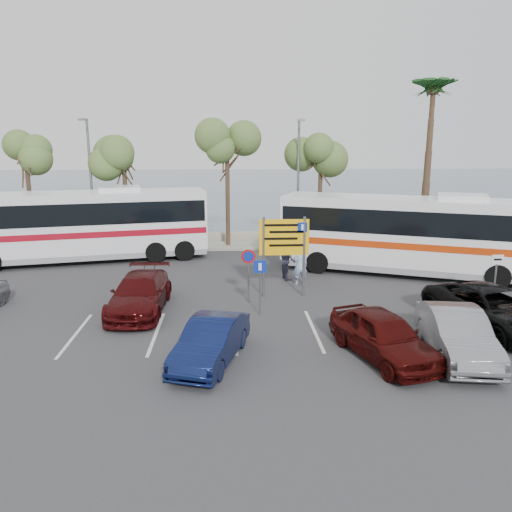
{
  "coord_description": "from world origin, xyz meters",
  "views": [
    {
      "loc": [
        -1.35,
        -18.22,
        6.84
      ],
      "look_at": [
        -0.24,
        3.0,
        1.92
      ],
      "focal_mm": 35.0,
      "sensor_mm": 36.0,
      "label": 1
    }
  ],
  "objects_px": {
    "car_red": "(383,335)",
    "car_silver_b": "(457,334)",
    "coach_bus_left": "(85,227)",
    "car_blue": "(211,341)",
    "pedestrian_near": "(300,265)",
    "direction_sign": "(284,243)",
    "car_maroon": "(140,293)",
    "street_lamp_left": "(90,178)",
    "coach_bus_right": "(416,238)",
    "street_lamp_right": "(298,177)",
    "pedestrian_far": "(287,260)",
    "suv_black": "(493,309)"
  },
  "relations": [
    {
      "from": "car_silver_b",
      "to": "pedestrian_far",
      "type": "height_order",
      "value": "pedestrian_far"
    },
    {
      "from": "car_silver_b",
      "to": "car_red",
      "type": "bearing_deg",
      "value": -172.16
    },
    {
      "from": "car_red",
      "to": "suv_black",
      "type": "height_order",
      "value": "suv_black"
    },
    {
      "from": "direction_sign",
      "to": "suv_black",
      "type": "relative_size",
      "value": 0.64
    },
    {
      "from": "coach_bus_left",
      "to": "car_blue",
      "type": "distance_m",
      "value": 16.03
    },
    {
      "from": "coach_bus_left",
      "to": "car_maroon",
      "type": "bearing_deg",
      "value": -62.81
    },
    {
      "from": "car_maroon",
      "to": "direction_sign",
      "type": "bearing_deg",
      "value": 16.97
    },
    {
      "from": "street_lamp_right",
      "to": "pedestrian_near",
      "type": "relative_size",
      "value": 4.05
    },
    {
      "from": "car_red",
      "to": "car_silver_b",
      "type": "height_order",
      "value": "car_silver_b"
    },
    {
      "from": "car_red",
      "to": "direction_sign",
      "type": "bearing_deg",
      "value": 92.81
    },
    {
      "from": "direction_sign",
      "to": "coach_bus_right",
      "type": "height_order",
      "value": "coach_bus_right"
    },
    {
      "from": "car_maroon",
      "to": "street_lamp_right",
      "type": "bearing_deg",
      "value": 57.48
    },
    {
      "from": "pedestrian_far",
      "to": "car_silver_b",
      "type": "bearing_deg",
      "value": -166.36
    },
    {
      "from": "coach_bus_left",
      "to": "pedestrian_near",
      "type": "relative_size",
      "value": 7.1
    },
    {
      "from": "car_maroon",
      "to": "suv_black",
      "type": "bearing_deg",
      "value": -10.14
    },
    {
      "from": "car_blue",
      "to": "car_maroon",
      "type": "bearing_deg",
      "value": 138.38
    },
    {
      "from": "street_lamp_left",
      "to": "car_red",
      "type": "distance_m",
      "value": 22.06
    },
    {
      "from": "street_lamp_right",
      "to": "suv_black",
      "type": "xyz_separation_m",
      "value": [
        5.3,
        -14.75,
        -3.81
      ]
    },
    {
      "from": "coach_bus_left",
      "to": "car_red",
      "type": "height_order",
      "value": "coach_bus_left"
    },
    {
      "from": "direction_sign",
      "to": "car_blue",
      "type": "bearing_deg",
      "value": -114.16
    },
    {
      "from": "coach_bus_right",
      "to": "car_maroon",
      "type": "bearing_deg",
      "value": -159.33
    },
    {
      "from": "street_lamp_right",
      "to": "car_maroon",
      "type": "xyz_separation_m",
      "value": [
        -8.08,
        -12.02,
        -3.85
      ]
    },
    {
      "from": "coach_bus_left",
      "to": "pedestrian_near",
      "type": "xyz_separation_m",
      "value": [
        11.7,
        -5.5,
        -1.0
      ]
    },
    {
      "from": "car_red",
      "to": "pedestrian_far",
      "type": "distance_m",
      "value": 9.83
    },
    {
      "from": "pedestrian_near",
      "to": "pedestrian_far",
      "type": "bearing_deg",
      "value": -73.66
    },
    {
      "from": "car_blue",
      "to": "pedestrian_far",
      "type": "xyz_separation_m",
      "value": [
        3.51,
        9.62,
        0.28
      ]
    },
    {
      "from": "car_blue",
      "to": "coach_bus_left",
      "type": "bearing_deg",
      "value": 135.56
    },
    {
      "from": "street_lamp_left",
      "to": "car_blue",
      "type": "height_order",
      "value": "street_lamp_left"
    },
    {
      "from": "direction_sign",
      "to": "pedestrian_near",
      "type": "bearing_deg",
      "value": 61.08
    },
    {
      "from": "direction_sign",
      "to": "coach_bus_right",
      "type": "xyz_separation_m",
      "value": [
        7.17,
        3.3,
        -0.45
      ]
    },
    {
      "from": "coach_bus_left",
      "to": "car_blue",
      "type": "bearing_deg",
      "value": -61.18
    },
    {
      "from": "coach_bus_right",
      "to": "car_red",
      "type": "distance_m",
      "value": 11.1
    },
    {
      "from": "street_lamp_left",
      "to": "coach_bus_left",
      "type": "xyz_separation_m",
      "value": [
        0.3,
        -3.02,
        -2.61
      ]
    },
    {
      "from": "street_lamp_left",
      "to": "coach_bus_left",
      "type": "bearing_deg",
      "value": -84.39
    },
    {
      "from": "car_maroon",
      "to": "car_red",
      "type": "distance_m",
      "value": 9.93
    },
    {
      "from": "suv_black",
      "to": "pedestrian_far",
      "type": "xyz_separation_m",
      "value": [
        -6.79,
        7.35,
        0.18
      ]
    },
    {
      "from": "direction_sign",
      "to": "car_maroon",
      "type": "bearing_deg",
      "value": -164.41
    },
    {
      "from": "coach_bus_left",
      "to": "car_blue",
      "type": "height_order",
      "value": "coach_bus_left"
    },
    {
      "from": "car_maroon",
      "to": "pedestrian_near",
      "type": "relative_size",
      "value": 2.62
    },
    {
      "from": "street_lamp_left",
      "to": "coach_bus_right",
      "type": "distance_m",
      "value": 19.66
    },
    {
      "from": "suv_black",
      "to": "street_lamp_right",
      "type": "bearing_deg",
      "value": 95.44
    },
    {
      "from": "street_lamp_left",
      "to": "car_silver_b",
      "type": "xyz_separation_m",
      "value": [
        15.9,
        -17.02,
        -3.82
      ]
    },
    {
      "from": "car_red",
      "to": "suv_black",
      "type": "distance_m",
      "value": 5.31
    },
    {
      "from": "car_silver_b",
      "to": "pedestrian_near",
      "type": "bearing_deg",
      "value": 122.49
    },
    {
      "from": "street_lamp_left",
      "to": "car_silver_b",
      "type": "height_order",
      "value": "street_lamp_left"
    },
    {
      "from": "coach_bus_right",
      "to": "direction_sign",
      "type": "bearing_deg",
      "value": -155.26
    },
    {
      "from": "car_maroon",
      "to": "street_lamp_left",
      "type": "bearing_deg",
      "value": 113.65
    },
    {
      "from": "coach_bus_left",
      "to": "car_maroon",
      "type": "xyz_separation_m",
      "value": [
        4.62,
        -9.0,
        -1.24
      ]
    },
    {
      "from": "car_red",
      "to": "street_lamp_right",
      "type": "bearing_deg",
      "value": 74.06
    },
    {
      "from": "car_blue",
      "to": "car_red",
      "type": "relative_size",
      "value": 0.93
    }
  ]
}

